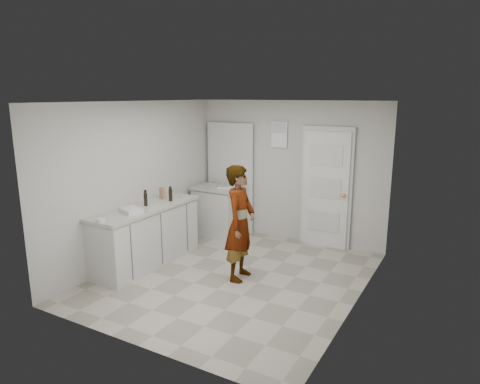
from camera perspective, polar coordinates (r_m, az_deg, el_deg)
The scene contains 12 objects.
ground at distance 6.34m, azimuth -0.87°, elevation -11.30°, with size 4.00×4.00×0.00m, color gray.
room_shell at distance 7.76m, azimuth 5.25°, elevation 1.14°, with size 4.00×4.00×4.00m.
main_counter at distance 6.83m, azimuth -12.37°, elevation -5.93°, with size 0.64×1.96×0.93m.
side_counter at distance 8.05m, azimuth -3.03°, elevation -2.75°, with size 0.84×0.61×0.93m.
person at distance 6.04m, azimuth 0.00°, elevation -4.16°, with size 0.60×0.40×1.65m, color silver.
cake_mix_box at distance 7.13m, azimuth -10.31°, elevation -0.13°, with size 0.11×0.05×0.18m, color #865E43.
spice_jar at distance 7.14m, azimuth -7.94°, elevation -0.46°, with size 0.05×0.05×0.08m, color tan.
oil_cruet_a at distance 6.93m, azimuth -9.25°, elevation -0.25°, with size 0.06×0.06×0.24m.
oil_cruet_b at distance 6.70m, azimuth -12.48°, elevation -0.79°, with size 0.06×0.06×0.25m.
baking_dish at distance 6.41m, azimuth -14.32°, elevation -2.37°, with size 0.40×0.34×0.06m.
egg_bowl at distance 6.05m, azimuth -18.04°, elevation -3.56°, with size 0.12×0.12×0.04m.
papers at distance 7.91m, azimuth -1.93°, elevation 0.70°, with size 0.25×0.32×0.01m, color white.
Camera 1 is at (2.91, -5.00, 2.59)m, focal length 32.00 mm.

